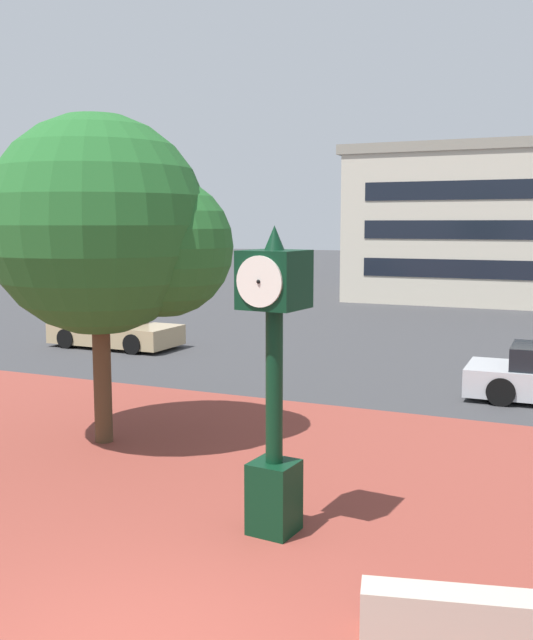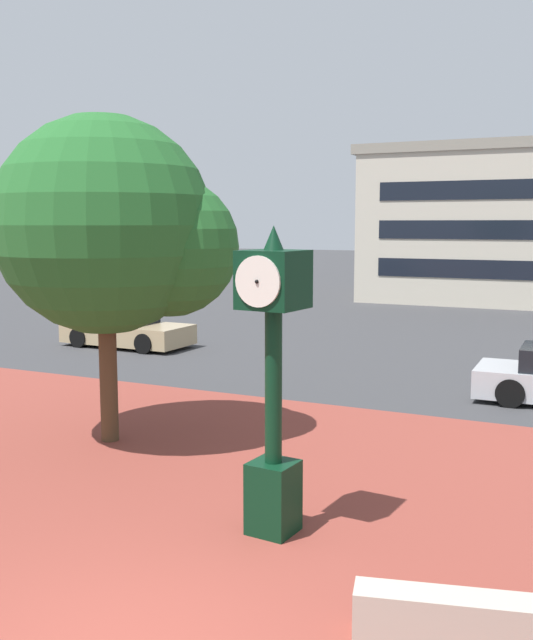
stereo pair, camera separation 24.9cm
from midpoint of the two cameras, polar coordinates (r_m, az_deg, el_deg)
The scene contains 5 objects.
plaza_brick_paving at distance 9.86m, azimuth -1.52°, elevation -16.66°, with size 44.00×14.01×0.01m, color brown.
planter_wall at distance 7.94m, azimuth 18.88°, elevation -21.46°, with size 3.20×0.40×0.50m, color #ADA393.
street_clock at distance 9.39m, azimuth -0.15°, elevation -4.07°, with size 0.81×0.86×4.02m.
plaza_tree at distance 13.58m, azimuth -12.48°, elevation 6.84°, with size 4.26×3.96×6.00m.
car_street_near at distance 24.56m, azimuth -12.07°, elevation -0.75°, with size 4.29×2.05×1.28m.
Camera 1 is at (3.76, -5.16, 4.05)m, focal length 41.04 mm.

